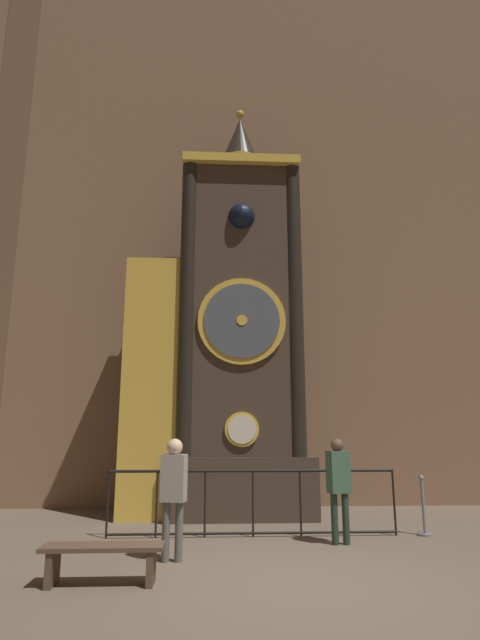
% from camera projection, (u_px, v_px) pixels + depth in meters
% --- Properties ---
extents(ground_plane, '(28.00, 28.00, 0.00)m').
position_uv_depth(ground_plane, '(302.00, 585.00, 5.80)').
color(ground_plane, brown).
extents(cathedral_back_wall, '(24.00, 0.32, 15.53)m').
position_uv_depth(cathedral_back_wall, '(252.00, 204.00, 13.53)').
color(cathedral_back_wall, '#846047').
rests_on(cathedral_back_wall, ground_plane).
extents(clock_tower, '(4.05, 1.76, 9.57)m').
position_uv_depth(clock_tower, '(224.00, 337.00, 11.17)').
color(clock_tower, '#423328').
rests_on(clock_tower, ground_plane).
extents(railing_fence, '(4.96, 0.05, 1.10)m').
position_uv_depth(railing_fence, '(253.00, 499.00, 8.56)').
color(railing_fence, black).
rests_on(railing_fence, ground_plane).
extents(visitor_near, '(0.38, 0.29, 1.64)m').
position_uv_depth(visitor_near, '(174.00, 486.00, 7.03)').
color(visitor_near, '#58554F').
rests_on(visitor_near, ground_plane).
extents(visitor_far, '(0.39, 0.30, 1.63)m').
position_uv_depth(visitor_far, '(339.00, 480.00, 8.06)').
color(visitor_far, '#213427').
rests_on(visitor_far, ground_plane).
extents(stanchion_post, '(0.28, 0.28, 0.99)m').
position_uv_depth(stanchion_post, '(424.00, 516.00, 8.61)').
color(stanchion_post, gray).
rests_on(stanchion_post, ground_plane).
extents(visitor_bench, '(1.43, 0.40, 0.44)m').
position_uv_depth(visitor_bench, '(103.00, 556.00, 5.87)').
color(visitor_bench, brown).
rests_on(visitor_bench, ground_plane).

